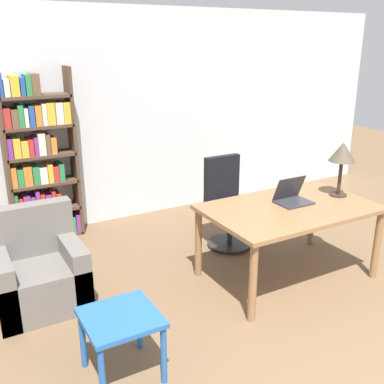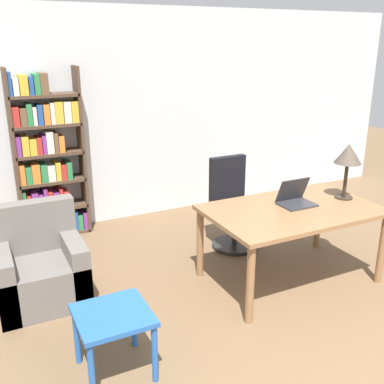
% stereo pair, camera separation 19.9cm
% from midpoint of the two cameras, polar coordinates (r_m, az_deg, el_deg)
% --- Properties ---
extents(wall_back, '(8.00, 0.06, 2.70)m').
position_cam_midpoint_polar(wall_back, '(5.99, -4.65, 9.64)').
color(wall_back, silver).
rests_on(wall_back, ground_plane).
extents(desk, '(1.65, 1.03, 0.76)m').
position_cam_midpoint_polar(desk, '(4.46, 13.84, -3.04)').
color(desk, olive).
rests_on(desk, ground_plane).
extents(laptop, '(0.34, 0.26, 0.26)m').
position_cam_midpoint_polar(laptop, '(4.53, 14.21, -0.87)').
color(laptop, '#2D2D33').
rests_on(laptop, desk).
extents(table_lamp, '(0.27, 0.27, 0.56)m').
position_cam_midpoint_polar(table_lamp, '(4.75, 20.37, 4.31)').
color(table_lamp, '#2D2319').
rests_on(table_lamp, desk).
extents(office_chair, '(0.52, 0.52, 1.04)m').
position_cam_midpoint_polar(office_chair, '(5.19, 6.18, -2.03)').
color(office_chair, black).
rests_on(office_chair, ground_plane).
extents(side_table_blue, '(0.51, 0.50, 0.49)m').
position_cam_midpoint_polar(side_table_blue, '(3.30, -8.20, -16.22)').
color(side_table_blue, '#2356A3').
rests_on(side_table_blue, ground_plane).
extents(armchair, '(0.77, 0.69, 0.89)m').
position_cam_midpoint_polar(armchair, '(4.34, -17.48, -9.52)').
color(armchair, '#66605B').
rests_on(armchair, ground_plane).
extents(bookshelf, '(0.80, 0.28, 2.02)m').
position_cam_midpoint_polar(bookshelf, '(5.53, -16.99, 3.73)').
color(bookshelf, '#4C3828').
rests_on(bookshelf, ground_plane).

